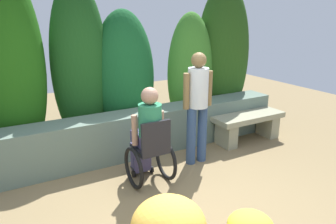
% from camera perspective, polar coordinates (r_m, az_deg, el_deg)
% --- Properties ---
extents(ground_plane, '(13.41, 13.41, 0.00)m').
position_cam_1_polar(ground_plane, '(3.85, 2.18, -17.53)').
color(ground_plane, olive).
extents(stone_retaining_wall, '(5.75, 0.48, 0.71)m').
position_cam_1_polar(stone_retaining_wall, '(5.06, -8.01, -4.22)').
color(stone_retaining_wall, slate).
rests_on(stone_retaining_wall, ground).
extents(hedge_backdrop, '(5.92, 0.88, 3.00)m').
position_cam_1_polar(hedge_backdrop, '(5.35, -11.93, 7.20)').
color(hedge_backdrop, '#21552D').
rests_on(hedge_backdrop, ground).
extents(stone_bench, '(1.34, 0.46, 0.50)m').
position_cam_1_polar(stone_bench, '(5.82, 14.20, -2.05)').
color(stone_bench, gray).
rests_on(stone_bench, ground).
extents(person_in_wheelchair, '(0.53, 0.66, 1.33)m').
position_cam_1_polar(person_in_wheelchair, '(4.18, -3.51, -4.89)').
color(person_in_wheelchair, black).
rests_on(person_in_wheelchair, ground).
extents(person_standing_companion, '(0.49, 0.30, 1.68)m').
position_cam_1_polar(person_standing_companion, '(4.66, 5.34, 1.94)').
color(person_standing_companion, navy).
rests_on(person_standing_companion, ground).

